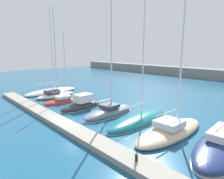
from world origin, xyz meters
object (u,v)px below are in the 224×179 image
(sailboat_teal_sixth, at_px, (139,120))
(dock_bollard, at_px, (136,158))
(sailboat_ivory_nearest, at_px, (52,91))
(sailboat_red_third, at_px, (65,100))
(sailboat_white_second, at_px, (55,94))
(sailboat_sand_seventh, at_px, (171,130))
(sailboat_slate_fifth, at_px, (109,111))
(motorboat_charcoal_fourth, at_px, (82,104))

(sailboat_teal_sixth, relative_size, dock_bollard, 38.54)
(sailboat_ivory_nearest, xyz_separation_m, sailboat_red_third, (7.23, -1.48, 0.01))
(sailboat_white_second, relative_size, dock_bollard, 31.86)
(sailboat_sand_seventh, bearing_deg, sailboat_white_second, 92.26)
(sailboat_white_second, height_order, sailboat_red_third, sailboat_white_second)
(sailboat_sand_seventh, bearing_deg, dock_bollard, -167.87)
(sailboat_slate_fifth, bearing_deg, sailboat_red_third, 91.75)
(sailboat_white_second, bearing_deg, sailboat_sand_seventh, -90.41)
(sailboat_slate_fifth, bearing_deg, sailboat_white_second, 87.89)
(sailboat_ivory_nearest, relative_size, motorboat_charcoal_fourth, 2.40)
(sailboat_teal_sixth, bearing_deg, dock_bollard, -143.63)
(sailboat_red_third, bearing_deg, dock_bollard, -105.64)
(sailboat_sand_seventh, distance_m, dock_bollard, 6.27)
(sailboat_white_second, xyz_separation_m, motorboat_charcoal_fourth, (8.15, -0.43, 0.07))
(sailboat_red_third, xyz_separation_m, sailboat_sand_seventh, (16.45, 1.31, 0.15))
(sailboat_red_third, height_order, dock_bollard, sailboat_red_third)
(sailboat_red_third, distance_m, motorboat_charcoal_fourth, 4.36)
(motorboat_charcoal_fourth, bearing_deg, sailboat_teal_sixth, -83.23)
(motorboat_charcoal_fourth, xyz_separation_m, sailboat_teal_sixth, (8.31, 1.50, -0.23))
(sailboat_slate_fifth, distance_m, dock_bollard, 10.70)
(motorboat_charcoal_fourth, bearing_deg, sailboat_white_second, 83.57)
(sailboat_sand_seventh, relative_size, dock_bollard, 39.12)
(sailboat_slate_fifth, xyz_separation_m, sailboat_sand_seventh, (7.74, 0.46, -0.07))
(sailboat_teal_sixth, bearing_deg, sailboat_white_second, 91.21)
(sailboat_ivory_nearest, distance_m, sailboat_teal_sixth, 19.90)
(sailboat_red_third, bearing_deg, sailboat_white_second, 82.42)
(sailboat_slate_fifth, xyz_separation_m, sailboat_teal_sixth, (3.95, 0.68, -0.18))
(sailboat_red_third, distance_m, sailboat_teal_sixth, 12.76)
(sailboat_slate_fifth, bearing_deg, sailboat_teal_sixth, -84.09)
(sailboat_white_second, height_order, sailboat_sand_seventh, sailboat_sand_seventh)
(sailboat_ivory_nearest, bearing_deg, sailboat_sand_seventh, -95.34)
(sailboat_sand_seventh, height_order, dock_bollard, sailboat_sand_seventh)
(sailboat_white_second, relative_size, motorboat_charcoal_fourth, 2.26)
(sailboat_red_third, height_order, sailboat_slate_fifth, sailboat_slate_fifth)
(motorboat_charcoal_fourth, height_order, sailboat_teal_sixth, sailboat_teal_sixth)
(sailboat_teal_sixth, distance_m, dock_bollard, 8.16)
(dock_bollard, bearing_deg, sailboat_red_third, 164.87)
(sailboat_ivory_nearest, xyz_separation_m, sailboat_slate_fifth, (15.94, -0.63, 0.23))
(sailboat_ivory_nearest, height_order, sailboat_slate_fifth, sailboat_ivory_nearest)
(dock_bollard, bearing_deg, sailboat_slate_fifth, 148.01)
(sailboat_red_third, relative_size, sailboat_sand_seventh, 0.57)
(motorboat_charcoal_fourth, distance_m, dock_bollard, 14.28)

